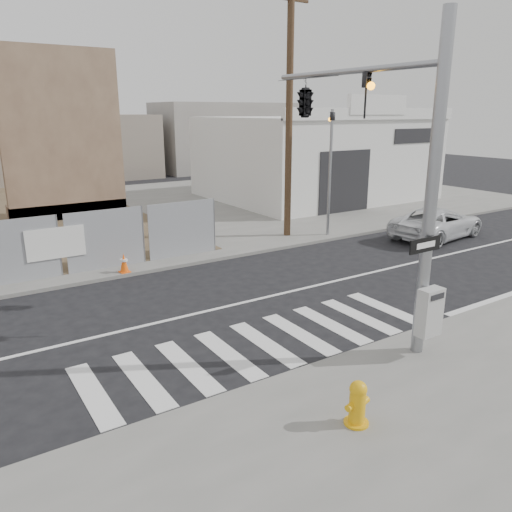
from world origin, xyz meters
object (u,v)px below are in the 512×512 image
auto_shop (314,157)px  traffic_cone_d (124,263)px  fire_hydrant (357,403)px  signal_pole (342,131)px  suv (438,223)px

auto_shop → traffic_cone_d: auto_shop is taller
fire_hydrant → traffic_cone_d: (-0.56, 10.29, -0.09)m
traffic_cone_d → auto_shop: bearing=30.1°
signal_pole → auto_shop: (11.50, 15.01, -2.25)m
auto_shop → suv: auto_shop is taller
suv → traffic_cone_d: suv is taller
signal_pole → fire_hydrant: 6.60m
signal_pole → traffic_cone_d: size_ratio=10.92×
fire_hydrant → traffic_cone_d: 10.30m
suv → traffic_cone_d: size_ratio=7.40×
suv → fire_hydrant: bearing=115.2°
auto_shop → fire_hydrant: bearing=-127.4°
auto_shop → traffic_cone_d: size_ratio=18.73×
auto_shop → fire_hydrant: size_ratio=14.88×
auto_shop → fire_hydrant: 24.03m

